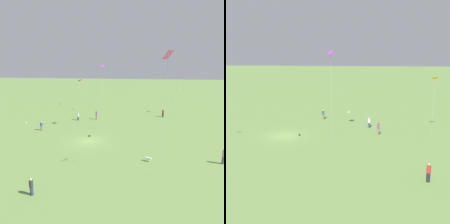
% 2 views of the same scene
% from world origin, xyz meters
% --- Properties ---
extents(ground_plane, '(240.00, 240.00, 0.00)m').
position_xyz_m(ground_plane, '(0.00, 0.00, 0.00)').
color(ground_plane, '#6B8E47').
extents(person_0, '(0.56, 0.56, 1.66)m').
position_xyz_m(person_0, '(-4.39, -9.61, 0.82)').
color(person_0, '#847056').
rests_on(person_0, ground_plane).
extents(person_1, '(0.47, 0.47, 1.65)m').
position_xyz_m(person_1, '(-11.93, -4.85, 0.82)').
color(person_1, '#333D5B').
rests_on(person_1, ground_plane).
extents(person_2, '(0.49, 0.49, 1.90)m').
position_xyz_m(person_2, '(5.67, 18.24, 0.96)').
color(person_2, '#4C4C51').
rests_on(person_2, ground_plane).
extents(person_3, '(0.43, 0.43, 1.87)m').
position_xyz_m(person_3, '(-13.04, -1.11, 0.95)').
color(person_3, '#847056').
rests_on(person_3, ground_plane).
extents(person_4, '(0.44, 0.44, 1.73)m').
position_xyz_m(person_4, '(14.50, -2.12, 0.86)').
color(person_4, '#333D5B').
rests_on(person_4, ground_plane).
extents(person_5, '(0.47, 0.47, 1.84)m').
position_xyz_m(person_5, '(-16.81, 13.38, 0.91)').
color(person_5, '#232328').
rests_on(person_5, ground_plane).
extents(kite_0, '(1.31, 1.20, 13.40)m').
position_xyz_m(kite_0, '(9.80, 10.38, 12.53)').
color(kite_0, '#E54C99').
rests_on(kite_0, ground_plane).
extents(kite_1, '(1.26, 1.17, 7.37)m').
position_xyz_m(kite_1, '(-26.94, -8.27, 6.89)').
color(kite_1, red).
rests_on(kite_1, ground_plane).
extents(kite_2, '(0.93, 0.86, 8.24)m').
position_xyz_m(kite_2, '(-20.50, -1.81, 7.69)').
color(kite_2, yellow).
rests_on(kite_2, ground_plane).
extents(kite_4, '(0.96, 0.96, 11.66)m').
position_xyz_m(kite_4, '(-6.68, 1.40, 10.80)').
color(kite_4, purple).
rests_on(kite_4, ground_plane).
extents(kite_5, '(0.67, 0.64, 6.84)m').
position_xyz_m(kite_5, '(-20.34, 16.54, 6.40)').
color(kite_5, orange).
rests_on(kite_5, ground_plane).
extents(dog_0, '(0.60, 0.84, 0.58)m').
position_xyz_m(dog_0, '(6.10, 9.14, 0.40)').
color(dog_0, silver).
rests_on(dog_0, ground_plane).
extents(picnic_bag_0, '(0.44, 0.34, 0.21)m').
position_xyz_m(picnic_bag_0, '(-8.55, -14.84, 0.11)').
color(picnic_bag_0, beige).
rests_on(picnic_bag_0, ground_plane).
extents(picnic_bag_1, '(0.22, 0.32, 0.22)m').
position_xyz_m(picnic_bag_1, '(-2.12, -0.26, 0.11)').
color(picnic_bag_1, '#262628').
rests_on(picnic_bag_1, ground_plane).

